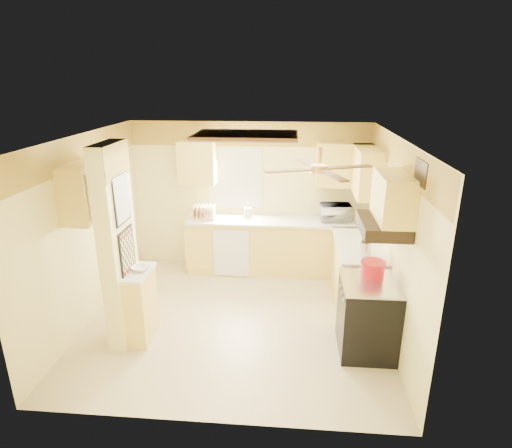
# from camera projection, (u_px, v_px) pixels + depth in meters

# --- Properties ---
(floor) EXTENTS (4.00, 4.00, 0.00)m
(floor) POSITION_uv_depth(u_px,v_px,m) (237.00, 318.00, 5.96)
(floor) COLOR beige
(floor) RESTS_ON ground
(ceiling) EXTENTS (4.00, 4.00, 0.00)m
(ceiling) POSITION_uv_depth(u_px,v_px,m) (233.00, 137.00, 5.14)
(ceiling) COLOR white
(ceiling) RESTS_ON wall_back
(wall_back) EXTENTS (4.00, 0.00, 4.00)m
(wall_back) POSITION_uv_depth(u_px,v_px,m) (250.00, 196.00, 7.33)
(wall_back) COLOR #F8E997
(wall_back) RESTS_ON floor
(wall_front) EXTENTS (4.00, 0.00, 4.00)m
(wall_front) POSITION_uv_depth(u_px,v_px,m) (207.00, 310.00, 3.76)
(wall_front) COLOR #F8E997
(wall_front) RESTS_ON floor
(wall_left) EXTENTS (0.00, 3.80, 3.80)m
(wall_left) POSITION_uv_depth(u_px,v_px,m) (87.00, 230.00, 5.71)
(wall_left) COLOR #F8E997
(wall_left) RESTS_ON floor
(wall_right) EXTENTS (0.00, 3.80, 3.80)m
(wall_right) POSITION_uv_depth(u_px,v_px,m) (392.00, 239.00, 5.38)
(wall_right) COLOR #F8E997
(wall_right) RESTS_ON floor
(wallpaper_border) EXTENTS (4.00, 0.02, 0.40)m
(wallpaper_border) POSITION_uv_depth(u_px,v_px,m) (249.00, 134.00, 6.97)
(wallpaper_border) COLOR yellow
(wallpaper_border) RESTS_ON wall_back
(partition_column) EXTENTS (0.20, 0.70, 2.50)m
(partition_column) POSITION_uv_depth(u_px,v_px,m) (118.00, 247.00, 5.14)
(partition_column) COLOR #F8E997
(partition_column) RESTS_ON floor
(partition_ledge) EXTENTS (0.25, 0.55, 0.90)m
(partition_ledge) POSITION_uv_depth(u_px,v_px,m) (141.00, 307.00, 5.38)
(partition_ledge) COLOR #FFE06F
(partition_ledge) RESTS_ON floor
(ledge_top) EXTENTS (0.28, 0.58, 0.04)m
(ledge_top) POSITION_uv_depth(u_px,v_px,m) (138.00, 273.00, 5.23)
(ledge_top) COLOR white
(ledge_top) RESTS_ON partition_ledge
(lower_cabinets_back) EXTENTS (3.00, 0.60, 0.90)m
(lower_cabinets_back) POSITION_uv_depth(u_px,v_px,m) (277.00, 247.00, 7.27)
(lower_cabinets_back) COLOR #FFE06F
(lower_cabinets_back) RESTS_ON floor
(lower_cabinets_right) EXTENTS (0.60, 1.40, 0.90)m
(lower_cabinets_right) POSITION_uv_depth(u_px,v_px,m) (357.00, 275.00, 6.23)
(lower_cabinets_right) COLOR #FFE06F
(lower_cabinets_right) RESTS_ON floor
(countertop_back) EXTENTS (3.04, 0.64, 0.04)m
(countertop_back) POSITION_uv_depth(u_px,v_px,m) (278.00, 221.00, 7.11)
(countertop_back) COLOR white
(countertop_back) RESTS_ON lower_cabinets_back
(countertop_right) EXTENTS (0.64, 1.44, 0.04)m
(countertop_right) POSITION_uv_depth(u_px,v_px,m) (359.00, 245.00, 6.08)
(countertop_right) COLOR white
(countertop_right) RESTS_ON lower_cabinets_right
(dishwasher_panel) EXTENTS (0.58, 0.02, 0.80)m
(dishwasher_panel) POSITION_uv_depth(u_px,v_px,m) (231.00, 253.00, 7.05)
(dishwasher_panel) COLOR white
(dishwasher_panel) RESTS_ON lower_cabinets_back
(window) EXTENTS (0.92, 0.02, 1.02)m
(window) POSITION_uv_depth(u_px,v_px,m) (235.00, 179.00, 7.24)
(window) COLOR white
(window) RESTS_ON wall_back
(upper_cab_back_left) EXTENTS (0.60, 0.35, 0.70)m
(upper_cab_back_left) POSITION_uv_depth(u_px,v_px,m) (197.00, 162.00, 7.04)
(upper_cab_back_left) COLOR #FFE06F
(upper_cab_back_left) RESTS_ON wall_back
(upper_cab_back_right) EXTENTS (0.90, 0.35, 0.70)m
(upper_cab_back_right) POSITION_uv_depth(u_px,v_px,m) (345.00, 165.00, 6.85)
(upper_cab_back_right) COLOR #FFE06F
(upper_cab_back_right) RESTS_ON wall_back
(upper_cab_right) EXTENTS (0.35, 1.00, 0.70)m
(upper_cab_right) POSITION_uv_depth(u_px,v_px,m) (367.00, 171.00, 6.38)
(upper_cab_right) COLOR #FFE06F
(upper_cab_right) RESTS_ON wall_right
(upper_cab_left_wall) EXTENTS (0.35, 0.75, 0.70)m
(upper_cab_left_wall) POSITION_uv_depth(u_px,v_px,m) (85.00, 192.00, 5.26)
(upper_cab_left_wall) COLOR #FFE06F
(upper_cab_left_wall) RESTS_ON wall_left
(upper_cab_over_stove) EXTENTS (0.35, 0.76, 0.52)m
(upper_cab_over_stove) POSITION_uv_depth(u_px,v_px,m) (394.00, 197.00, 4.65)
(upper_cab_over_stove) COLOR #FFE06F
(upper_cab_over_stove) RESTS_ON wall_right
(stove) EXTENTS (0.68, 0.77, 0.92)m
(stove) POSITION_uv_depth(u_px,v_px,m) (367.00, 316.00, 5.15)
(stove) COLOR black
(stove) RESTS_ON floor
(range_hood) EXTENTS (0.50, 0.76, 0.14)m
(range_hood) POSITION_uv_depth(u_px,v_px,m) (383.00, 226.00, 4.77)
(range_hood) COLOR black
(range_hood) RESTS_ON upper_cab_over_stove
(poster_menu) EXTENTS (0.02, 0.42, 0.57)m
(poster_menu) POSITION_uv_depth(u_px,v_px,m) (122.00, 199.00, 4.93)
(poster_menu) COLOR black
(poster_menu) RESTS_ON partition_column
(poster_nashville) EXTENTS (0.02, 0.42, 0.57)m
(poster_nashville) POSITION_uv_depth(u_px,v_px,m) (127.00, 251.00, 5.15)
(poster_nashville) COLOR black
(poster_nashville) RESTS_ON partition_column
(ceiling_light_panel) EXTENTS (1.35, 0.95, 0.06)m
(ceiling_light_panel) POSITION_uv_depth(u_px,v_px,m) (246.00, 136.00, 5.61)
(ceiling_light_panel) COLOR brown
(ceiling_light_panel) RESTS_ON ceiling
(ceiling_fan) EXTENTS (1.15, 1.15, 0.26)m
(ceiling_fan) POSITION_uv_depth(u_px,v_px,m) (319.00, 168.00, 4.47)
(ceiling_fan) COLOR gold
(ceiling_fan) RESTS_ON ceiling
(vent_grate) EXTENTS (0.02, 0.40, 0.25)m
(vent_grate) POSITION_uv_depth(u_px,v_px,m) (421.00, 173.00, 4.19)
(vent_grate) COLOR black
(vent_grate) RESTS_ON wall_right
(microwave) EXTENTS (0.52, 0.37, 0.27)m
(microwave) POSITION_uv_depth(u_px,v_px,m) (335.00, 212.00, 7.02)
(microwave) COLOR white
(microwave) RESTS_ON countertop_back
(bowl) EXTENTS (0.27, 0.27, 0.05)m
(bowl) POSITION_uv_depth(u_px,v_px,m) (141.00, 268.00, 5.24)
(bowl) COLOR white
(bowl) RESTS_ON ledge_top
(dutch_oven) EXTENTS (0.30, 0.30, 0.20)m
(dutch_oven) POSITION_uv_depth(u_px,v_px,m) (373.00, 269.00, 5.11)
(dutch_oven) COLOR red
(dutch_oven) RESTS_ON stove
(kettle) EXTENTS (0.15, 0.15, 0.23)m
(kettle) POSITION_uv_depth(u_px,v_px,m) (365.00, 248.00, 5.64)
(kettle) COLOR silver
(kettle) RESTS_ON countertop_right
(dish_rack) EXTENTS (0.38, 0.28, 0.22)m
(dish_rack) POSITION_uv_depth(u_px,v_px,m) (204.00, 214.00, 7.15)
(dish_rack) COLOR tan
(dish_rack) RESTS_ON countertop_back
(utensil_crock) EXTENTS (0.13, 0.13, 0.25)m
(utensil_crock) POSITION_uv_depth(u_px,v_px,m) (248.00, 212.00, 7.20)
(utensil_crock) COLOR white
(utensil_crock) RESTS_ON countertop_back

